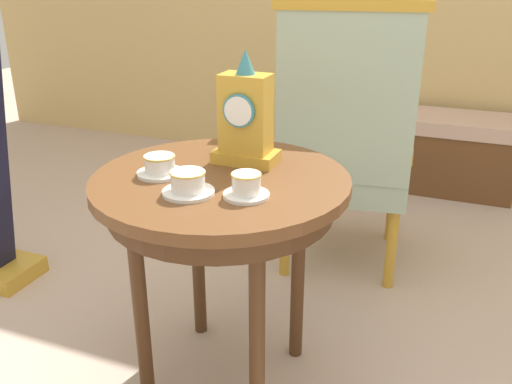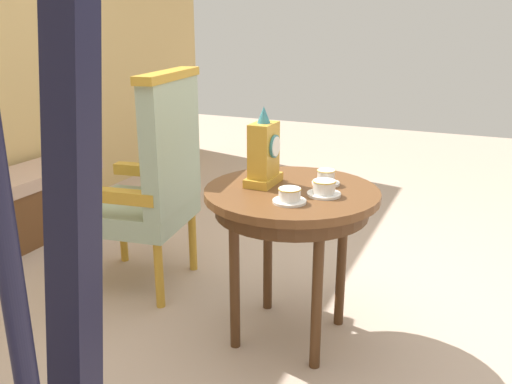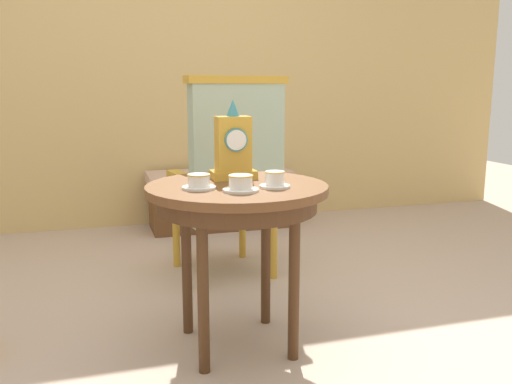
{
  "view_description": "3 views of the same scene",
  "coord_description": "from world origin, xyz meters",
  "px_view_note": "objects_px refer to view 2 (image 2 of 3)",
  "views": [
    {
      "loc": [
        0.57,
        -1.36,
        1.26
      ],
      "look_at": [
        -0.01,
        0.12,
        0.6
      ],
      "focal_mm": 39.23,
      "sensor_mm": 36.0,
      "label": 1
    },
    {
      "loc": [
        -2.09,
        -0.76,
        1.38
      ],
      "look_at": [
        -0.11,
        0.12,
        0.68
      ],
      "focal_mm": 37.78,
      "sensor_mm": 36.0,
      "label": 2
    },
    {
      "loc": [
        -0.62,
        -2.13,
        1.09
      ],
      "look_at": [
        0.01,
        -0.05,
        0.67
      ],
      "focal_mm": 38.38,
      "sensor_mm": 36.0,
      "label": 3
    }
  ],
  "objects_px": {
    "teacup_left": "(290,196)",
    "harp": "(59,287)",
    "teacup_right": "(324,188)",
    "window_bench": "(25,205)",
    "side_table": "(291,207)",
    "armchair": "(152,180)",
    "teacup_center": "(326,178)",
    "mantel_clock": "(264,154)"
  },
  "relations": [
    {
      "from": "side_table",
      "to": "teacup_right",
      "type": "height_order",
      "value": "teacup_right"
    },
    {
      "from": "teacup_left",
      "to": "harp",
      "type": "bearing_deg",
      "value": 165.18
    },
    {
      "from": "harp",
      "to": "window_bench",
      "type": "bearing_deg",
      "value": 49.64
    },
    {
      "from": "armchair",
      "to": "window_bench",
      "type": "relative_size",
      "value": 1.03
    },
    {
      "from": "side_table",
      "to": "teacup_left",
      "type": "distance_m",
      "value": 0.2
    },
    {
      "from": "side_table",
      "to": "window_bench",
      "type": "distance_m",
      "value": 2.05
    },
    {
      "from": "teacup_left",
      "to": "window_bench",
      "type": "distance_m",
      "value": 2.16
    },
    {
      "from": "teacup_center",
      "to": "window_bench",
      "type": "height_order",
      "value": "teacup_center"
    },
    {
      "from": "teacup_center",
      "to": "mantel_clock",
      "type": "height_order",
      "value": "mantel_clock"
    },
    {
      "from": "mantel_clock",
      "to": "teacup_left",
      "type": "bearing_deg",
      "value": -134.74
    },
    {
      "from": "teacup_left",
      "to": "armchair",
      "type": "distance_m",
      "value": 0.95
    },
    {
      "from": "teacup_right",
      "to": "window_bench",
      "type": "bearing_deg",
      "value": 79.19
    },
    {
      "from": "teacup_left",
      "to": "teacup_center",
      "type": "distance_m",
      "value": 0.3
    },
    {
      "from": "teacup_center",
      "to": "window_bench",
      "type": "bearing_deg",
      "value": 82.97
    },
    {
      "from": "harp",
      "to": "window_bench",
      "type": "relative_size",
      "value": 1.66
    },
    {
      "from": "side_table",
      "to": "teacup_left",
      "type": "xyz_separation_m",
      "value": [
        -0.17,
        -0.05,
        0.11
      ]
    },
    {
      "from": "teacup_center",
      "to": "mantel_clock",
      "type": "xyz_separation_m",
      "value": [
        -0.1,
        0.25,
        0.11
      ]
    },
    {
      "from": "teacup_left",
      "to": "teacup_center",
      "type": "height_order",
      "value": "teacup_center"
    },
    {
      "from": "teacup_right",
      "to": "mantel_clock",
      "type": "height_order",
      "value": "mantel_clock"
    },
    {
      "from": "teacup_left",
      "to": "teacup_right",
      "type": "height_order",
      "value": "teacup_right"
    },
    {
      "from": "teacup_left",
      "to": "armchair",
      "type": "height_order",
      "value": "armchair"
    },
    {
      "from": "mantel_clock",
      "to": "teacup_right",
      "type": "bearing_deg",
      "value": -99.06
    },
    {
      "from": "mantel_clock",
      "to": "harp",
      "type": "bearing_deg",
      "value": 176.7
    },
    {
      "from": "teacup_center",
      "to": "armchair",
      "type": "bearing_deg",
      "value": 86.92
    },
    {
      "from": "side_table",
      "to": "mantel_clock",
      "type": "height_order",
      "value": "mantel_clock"
    },
    {
      "from": "side_table",
      "to": "harp",
      "type": "xyz_separation_m",
      "value": [
        -1.13,
        0.2,
        0.12
      ]
    },
    {
      "from": "teacup_center",
      "to": "harp",
      "type": "distance_m",
      "value": 1.29
    },
    {
      "from": "armchair",
      "to": "harp",
      "type": "bearing_deg",
      "value": -154.48
    },
    {
      "from": "side_table",
      "to": "armchair",
      "type": "distance_m",
      "value": 0.84
    },
    {
      "from": "side_table",
      "to": "harp",
      "type": "bearing_deg",
      "value": 169.8
    },
    {
      "from": "harp",
      "to": "window_bench",
      "type": "distance_m",
      "value": 2.38
    },
    {
      "from": "side_table",
      "to": "window_bench",
      "type": "xyz_separation_m",
      "value": [
        0.38,
        1.97,
        -0.39
      ]
    },
    {
      "from": "teacup_left",
      "to": "teacup_center",
      "type": "bearing_deg",
      "value": -11.42
    },
    {
      "from": "teacup_right",
      "to": "mantel_clock",
      "type": "relative_size",
      "value": 0.41
    },
    {
      "from": "teacup_center",
      "to": "window_bench",
      "type": "relative_size",
      "value": 0.11
    },
    {
      "from": "teacup_right",
      "to": "teacup_center",
      "type": "height_order",
      "value": "teacup_center"
    },
    {
      "from": "teacup_center",
      "to": "side_table",
      "type": "bearing_deg",
      "value": 138.43
    },
    {
      "from": "window_bench",
      "to": "armchair",
      "type": "bearing_deg",
      "value": -100.18
    },
    {
      "from": "teacup_right",
      "to": "armchair",
      "type": "bearing_deg",
      "value": 78.44
    },
    {
      "from": "teacup_center",
      "to": "teacup_right",
      "type": "bearing_deg",
      "value": -165.87
    },
    {
      "from": "side_table",
      "to": "armchair",
      "type": "xyz_separation_m",
      "value": [
        0.17,
        0.82,
        -0.02
      ]
    },
    {
      "from": "teacup_left",
      "to": "window_bench",
      "type": "xyz_separation_m",
      "value": [
        0.55,
        2.03,
        -0.5
      ]
    }
  ]
}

